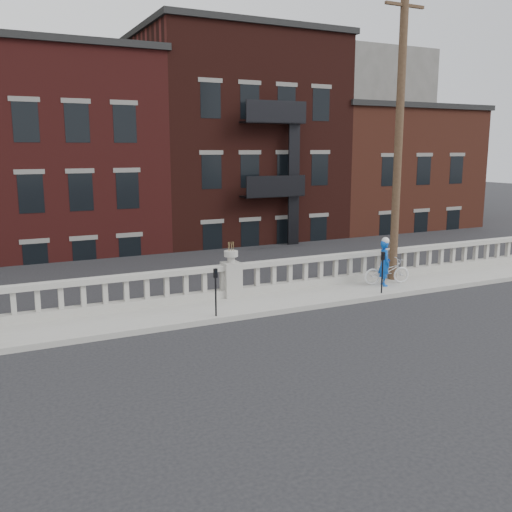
# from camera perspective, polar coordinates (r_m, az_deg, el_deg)

# --- Properties ---
(ground) EXTENTS (120.00, 120.00, 0.00)m
(ground) POSITION_cam_1_polar(r_m,az_deg,el_deg) (14.90, 3.75, -8.06)
(ground) COLOR black
(ground) RESTS_ON ground
(sidewalk) EXTENTS (32.00, 2.20, 0.15)m
(sidewalk) POSITION_cam_1_polar(r_m,az_deg,el_deg) (17.42, -1.21, -4.99)
(sidewalk) COLOR gray
(sidewalk) RESTS_ON ground
(balustrade) EXTENTS (28.00, 0.34, 1.03)m
(balustrade) POSITION_cam_1_polar(r_m,az_deg,el_deg) (18.12, -2.49, -2.53)
(balustrade) COLOR gray
(balustrade) RESTS_ON sidewalk
(planter_pedestal) EXTENTS (0.55, 0.55, 1.76)m
(planter_pedestal) POSITION_cam_1_polar(r_m,az_deg,el_deg) (18.07, -2.50, -1.95)
(planter_pedestal) COLOR gray
(planter_pedestal) RESTS_ON sidewalk
(lower_level) EXTENTS (80.00, 44.00, 20.80)m
(lower_level) POSITION_cam_1_polar(r_m,az_deg,el_deg) (36.12, -14.12, 6.97)
(lower_level) COLOR #605E59
(lower_level) RESTS_ON ground
(utility_pole) EXTENTS (1.60, 0.28, 10.00)m
(utility_pole) POSITION_cam_1_polar(r_m,az_deg,el_deg) (20.65, 14.09, 11.64)
(utility_pole) COLOR #422D1E
(utility_pole) RESTS_ON sidewalk
(parking_meter_c) EXTENTS (0.10, 0.09, 1.36)m
(parking_meter_c) POSITION_cam_1_polar(r_m,az_deg,el_deg) (15.94, -4.06, -3.08)
(parking_meter_c) COLOR black
(parking_meter_c) RESTS_ON sidewalk
(parking_meter_d) EXTENTS (0.10, 0.09, 1.36)m
(parking_meter_d) POSITION_cam_1_polar(r_m,az_deg,el_deg) (18.87, 12.53, -1.14)
(parking_meter_d) COLOR black
(parking_meter_d) RESTS_ON sidewalk
(bicycle) EXTENTS (1.76, 0.90, 0.88)m
(bicycle) POSITION_cam_1_polar(r_m,az_deg,el_deg) (20.29, 12.94, -1.50)
(bicycle) COLOR silver
(bicycle) RESTS_ON sidewalk
(cyclist) EXTENTS (0.54, 0.66, 1.57)m
(cyclist) POSITION_cam_1_polar(r_m,az_deg,el_deg) (19.95, 12.73, -0.69)
(cyclist) COLOR #0C48B4
(cyclist) RESTS_ON sidewalk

